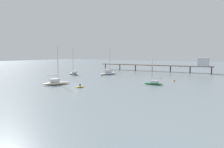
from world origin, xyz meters
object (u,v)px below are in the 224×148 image
at_px(sailboat_cream, 56,82).
at_px(sailboat_green, 153,83).
at_px(mooring_buoy_inner, 102,75).
at_px(mooring_buoy_outer, 174,81).
at_px(sailboat_white, 109,73).
at_px(dinghy_yellow, 80,87).
at_px(sailboat_gray, 74,73).
at_px(pier, 179,64).

relative_size(sailboat_cream, sailboat_green, 1.38).
distance_m(mooring_buoy_inner, mooring_buoy_outer, 29.56).
relative_size(sailboat_cream, mooring_buoy_outer, 21.60).
height_order(sailboat_white, dinghy_yellow, sailboat_white).
height_order(sailboat_gray, mooring_buoy_inner, sailboat_gray).
relative_size(sailboat_white, sailboat_gray, 1.03).
bearing_deg(sailboat_green, sailboat_cream, -145.71).
bearing_deg(sailboat_white, sailboat_green, -32.65).
bearing_deg(pier, dinghy_yellow, -97.40).
relative_size(pier, sailboat_white, 5.16).
height_order(pier, sailboat_green, sailboat_green).
bearing_deg(pier, sailboat_cream, -105.39).
height_order(sailboat_cream, dinghy_yellow, sailboat_cream).
bearing_deg(mooring_buoy_inner, pier, 59.88).
bearing_deg(sailboat_green, mooring_buoy_outer, 75.50).
xyz_separation_m(sailboat_gray, mooring_buoy_inner, (13.19, 2.35, -0.35)).
bearing_deg(pier, mooring_buoy_outer, -75.56).
bearing_deg(mooring_buoy_inner, dinghy_yellow, -65.40).
bearing_deg(dinghy_yellow, sailboat_cream, -179.53).
height_order(sailboat_white, mooring_buoy_inner, sailboat_white).
xyz_separation_m(pier, sailboat_gray, (-33.62, -37.58, -3.44)).
relative_size(pier, sailboat_gray, 5.31).
relative_size(sailboat_white, sailboat_green, 1.40).
bearing_deg(sailboat_white, mooring_buoy_outer, -13.01).
bearing_deg(mooring_buoy_outer, sailboat_cream, -134.36).
height_order(sailboat_white, sailboat_cream, sailboat_white).
distance_m(sailboat_white, sailboat_green, 33.40).
relative_size(dinghy_yellow, mooring_buoy_inner, 3.61).
bearing_deg(dinghy_yellow, sailboat_green, 47.88).
bearing_deg(pier, sailboat_green, -82.24).
distance_m(sailboat_cream, sailboat_green, 28.38).
height_order(pier, mooring_buoy_outer, pier).
bearing_deg(sailboat_green, mooring_buoy_inner, 157.52).
distance_m(sailboat_cream, sailboat_gray, 29.70).
xyz_separation_m(sailboat_gray, mooring_buoy_outer, (42.74, 2.16, -0.45)).
bearing_deg(sailboat_cream, mooring_buoy_outer, 45.64).
distance_m(dinghy_yellow, mooring_buoy_outer, 31.83).
height_order(sailboat_green, mooring_buoy_inner, sailboat_green).
height_order(dinghy_yellow, mooring_buoy_inner, dinghy_yellow).
distance_m(sailboat_gray, mooring_buoy_outer, 42.80).
bearing_deg(mooring_buoy_outer, sailboat_green, -104.50).
relative_size(sailboat_cream, sailboat_gray, 1.02).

